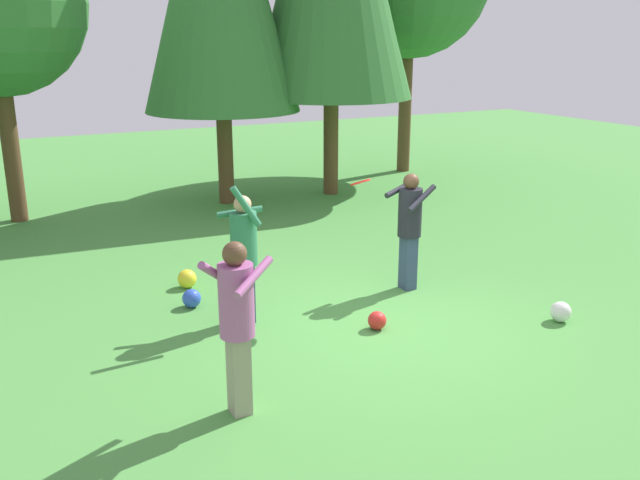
% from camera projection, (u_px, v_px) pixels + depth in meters
% --- Properties ---
extents(ground_plane, '(40.00, 40.00, 0.00)m').
position_uv_depth(ground_plane, '(382.00, 325.00, 8.86)').
color(ground_plane, '#4C9342').
extents(person_thrower, '(0.59, 0.55, 1.86)m').
position_uv_depth(person_thrower, '(244.00, 248.00, 8.69)').
color(person_thrower, '#38476B').
rests_on(person_thrower, ground_plane).
extents(person_catcher, '(0.70, 0.63, 1.72)m').
position_uv_depth(person_catcher, '(410.00, 221.00, 9.85)').
color(person_catcher, '#38476B').
rests_on(person_catcher, ground_plane).
extents(person_bystander, '(0.75, 0.73, 1.76)m').
position_uv_depth(person_bystander, '(237.00, 314.00, 6.51)').
color(person_bystander, gray).
rests_on(person_bystander, ground_plane).
extents(frisbee, '(0.35, 0.35, 0.12)m').
position_uv_depth(frisbee, '(360.00, 182.00, 8.93)').
color(frisbee, red).
extents(ball_white, '(0.27, 0.27, 0.27)m').
position_uv_depth(ball_white, '(561.00, 312.00, 8.93)').
color(ball_white, white).
rests_on(ball_white, ground_plane).
extents(ball_red, '(0.24, 0.24, 0.24)m').
position_uv_depth(ball_red, '(377.00, 320.00, 8.70)').
color(ball_red, red).
rests_on(ball_red, ground_plane).
extents(ball_blue, '(0.26, 0.26, 0.26)m').
position_uv_depth(ball_blue, '(192.00, 298.00, 9.40)').
color(ball_blue, blue).
rests_on(ball_blue, ground_plane).
extents(ball_yellow, '(0.28, 0.28, 0.28)m').
position_uv_depth(ball_yellow, '(187.00, 279.00, 10.13)').
color(ball_yellow, yellow).
rests_on(ball_yellow, ground_plane).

